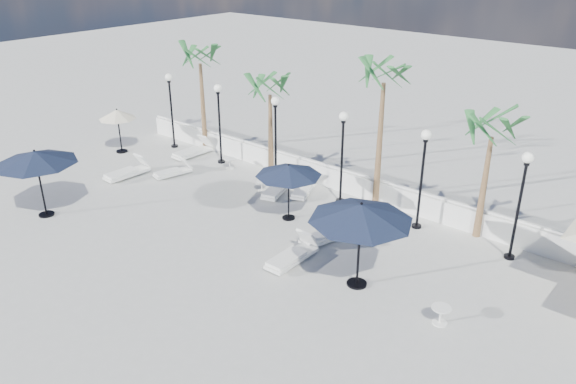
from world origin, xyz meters
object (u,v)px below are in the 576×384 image
Objects in this scene: parasol_navy_mid at (289,171)px; parasol_cream_small at (117,115)px; parasol_navy_left at (35,158)px; parasol_navy_right at (361,213)px; lounger_1 at (173,171)px; lounger_3 at (276,188)px; lounger_0 at (193,151)px; lounger_4 at (304,188)px; lounger_6 at (325,235)px; lounger_5 at (292,255)px; lounger_2 at (127,171)px.

parasol_cream_small is (-11.32, 0.32, -0.06)m from parasol_navy_mid.
parasol_navy_left is 1.37× the size of parasol_cream_small.
parasol_cream_small is (-15.89, 2.47, -0.58)m from parasol_navy_right.
lounger_1 is 5.17m from lounger_3.
parasol_navy_left is at bearing -83.46° from lounger_1.
lounger_3 is (4.94, 1.52, 0.03)m from lounger_1.
parasol_navy_mid is 11.32m from parasol_cream_small.
lounger_0 is 7.09m from lounger_4.
lounger_6 is (8.98, -0.48, 0.02)m from lounger_1.
parasol_navy_mid is (8.08, -2.24, 1.73)m from lounger_0.
parasol_navy_left is at bearing -58.40° from parasol_cream_small.
lounger_3 is 1.16m from lounger_4.
parasol_navy_left reaches higher than lounger_6.
lounger_4 is at bearing 1.84° from lounger_0.
lounger_3 is at bearing 150.80° from parasol_navy_right.
lounger_6 is at bearing -14.17° from parasol_navy_mid.
lounger_0 is 11.24m from lounger_5.
lounger_4 is at bearing 28.97° from lounger_2.
lounger_4 is (0.88, 0.76, -0.01)m from lounger_3.
lounger_5 is at bearing 19.67° from parasol_navy_left.
lounger_0 and lounger_2 have the same top height.
parasol_cream_small is (-13.48, 0.87, 1.70)m from lounger_6.
lounger_5 is (4.03, -3.86, 0.02)m from lounger_3.
parasol_navy_right is (12.65, -4.39, 2.25)m from lounger_0.
lounger_3 is at bearing -160.75° from lounger_4.
parasol_navy_right is at bearing 17.10° from parasol_navy_left.
lounger_4 is 0.63× the size of parasol_navy_left.
lounger_5 is (3.15, -4.62, 0.03)m from lounger_4.
parasol_cream_small is (-13.48, 2.73, 1.67)m from lounger_5.
lounger_6 is (3.16, -2.75, 0.01)m from lounger_4.
lounger_1 is at bearing 179.91° from lounger_4.
lounger_1 is at bearing 164.55° from lounger_5.
lounger_0 is at bearing 154.76° from lounger_5.
parasol_cream_small reaches higher than lounger_1.
lounger_3 reaches higher than lounger_4.
lounger_4 is 0.61× the size of parasol_navy_right.
parasol_navy_mid is at bearing 13.96° from lounger_1.
lounger_2 is at bearing -91.36° from lounger_0.
parasol_navy_right is 1.41× the size of parasol_cream_small.
lounger_0 is at bearing 88.69° from lounger_2.
lounger_5 is at bearing -62.22° from lounger_3.
lounger_3 is 0.82× the size of parasol_navy_mid.
lounger_0 is at bearing 164.52° from parasol_navy_mid.
lounger_0 is 0.86× the size of parasol_navy_mid.
lounger_6 is (10.24, -2.78, -0.03)m from lounger_0.
lounger_1 is 0.86× the size of lounger_5.
parasol_navy_left reaches higher than lounger_5.
lounger_4 is 0.91× the size of lounger_5.
lounger_5 is 3.67m from parasol_navy_mid.
lounger_0 is 4.12m from parasol_cream_small.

